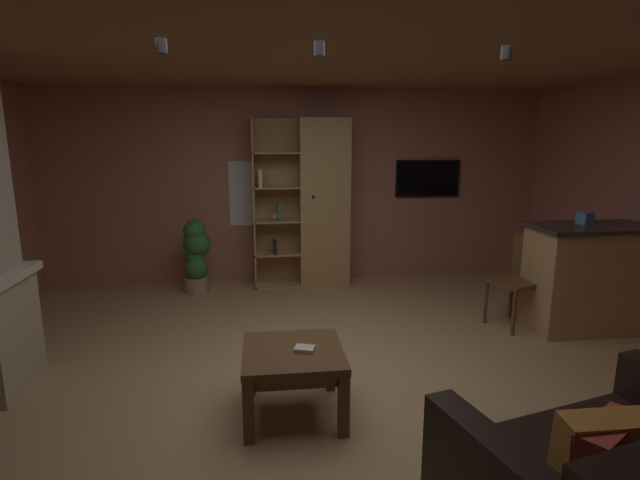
% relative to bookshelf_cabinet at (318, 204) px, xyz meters
% --- Properties ---
extents(floor, '(6.56, 5.77, 0.02)m').
position_rel_bookshelf_cabinet_xyz_m(floor, '(-0.24, -2.64, -1.06)').
color(floor, tan).
rests_on(floor, ground).
extents(wall_back, '(6.68, 0.06, 2.51)m').
position_rel_bookshelf_cabinet_xyz_m(wall_back, '(-0.24, 0.27, 0.20)').
color(wall_back, '#AD7060').
rests_on(wall_back, ground).
extents(ceiling, '(6.56, 5.77, 0.02)m').
position_rel_bookshelf_cabinet_xyz_m(ceiling, '(-0.24, -2.64, 1.46)').
color(ceiling, '#8E6B47').
extents(window_pane_back, '(0.78, 0.01, 0.83)m').
position_rel_bookshelf_cabinet_xyz_m(window_pane_back, '(-0.74, 0.24, 0.12)').
color(window_pane_back, white).
extents(bookshelf_cabinet, '(1.21, 0.41, 2.12)m').
position_rel_bookshelf_cabinet_xyz_m(bookshelf_cabinet, '(0.00, 0.00, 0.00)').
color(bookshelf_cabinet, tan).
rests_on(bookshelf_cabinet, ground).
extents(kitchen_bar_counter, '(1.40, 0.62, 1.05)m').
position_rel_bookshelf_cabinet_xyz_m(kitchen_bar_counter, '(2.59, -1.89, -0.52)').
color(kitchen_bar_counter, tan).
rests_on(kitchen_bar_counter, ground).
extents(tissue_box, '(0.14, 0.14, 0.11)m').
position_rel_bookshelf_cabinet_xyz_m(tissue_box, '(2.43, -1.79, 0.05)').
color(tissue_box, '#598CBF').
rests_on(tissue_box, kitchen_bar_counter).
extents(coffee_table, '(0.68, 0.68, 0.47)m').
position_rel_bookshelf_cabinet_xyz_m(coffee_table, '(-0.53, -3.08, -0.67)').
color(coffee_table, brown).
rests_on(coffee_table, ground).
extents(table_book_0, '(0.15, 0.13, 0.03)m').
position_rel_bookshelf_cabinet_xyz_m(table_book_0, '(-0.45, -3.11, -0.57)').
color(table_book_0, beige).
rests_on(table_book_0, coffee_table).
extents(dining_chair, '(0.54, 0.54, 0.92)m').
position_rel_bookshelf_cabinet_xyz_m(dining_chair, '(1.86, -1.71, -0.52)').
color(dining_chair, brown).
rests_on(dining_chair, ground).
extents(potted_floor_plant, '(0.34, 0.36, 0.92)m').
position_rel_bookshelf_cabinet_xyz_m(potted_floor_plant, '(-1.52, -0.22, -0.57)').
color(potted_floor_plant, '#9E896B').
rests_on(potted_floor_plant, ground).
extents(wall_mounted_tv, '(0.87, 0.06, 0.49)m').
position_rel_bookshelf_cabinet_xyz_m(wall_mounted_tv, '(1.52, 0.21, 0.29)').
color(wall_mounted_tv, black).
extents(track_light_spot_1, '(0.07, 0.07, 0.09)m').
position_rel_bookshelf_cabinet_xyz_m(track_light_spot_1, '(-1.31, -2.82, 1.38)').
color(track_light_spot_1, black).
extents(track_light_spot_2, '(0.07, 0.07, 0.09)m').
position_rel_bookshelf_cabinet_xyz_m(track_light_spot_2, '(-0.32, -2.85, 1.38)').
color(track_light_spot_2, black).
extents(track_light_spot_3, '(0.07, 0.07, 0.09)m').
position_rel_bookshelf_cabinet_xyz_m(track_light_spot_3, '(0.95, -2.84, 1.38)').
color(track_light_spot_3, black).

